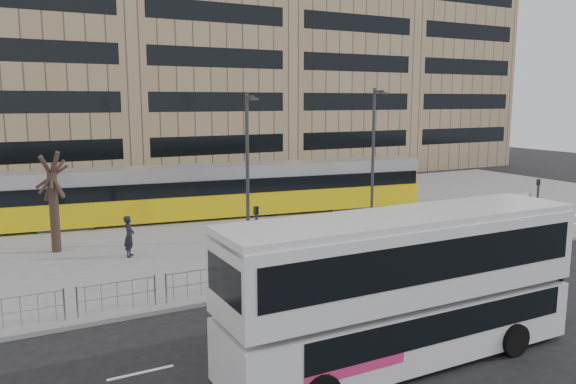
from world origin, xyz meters
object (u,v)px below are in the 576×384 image
traffic_light_east (537,200)px  lamp_post_east (374,149)px  pedestrian (129,236)px  lamp_post_west (248,162)px  tram (217,191)px  traffic_light_west (257,234)px  ad_panel (425,241)px  station_sign (518,208)px  bare_tree (50,149)px  double_decker_bus (404,283)px

traffic_light_east → lamp_post_east: lamp_post_east is taller
pedestrian → lamp_post_west: (6.01, -0.04, 3.17)m
tram → pedestrian: bearing=-127.9°
pedestrian → lamp_post_east: bearing=-60.8°
traffic_light_west → lamp_post_east: 13.62m
ad_panel → lamp_post_west: bearing=137.8°
tram → pedestrian: (-6.87, -6.71, -0.66)m
station_sign → bare_tree: 23.39m
station_sign → lamp_post_west: size_ratio=0.32×
ad_panel → bare_tree: bare_tree is taller
double_decker_bus → ad_panel: bearing=45.4°
double_decker_bus → lamp_post_east: size_ratio=1.35×
lamp_post_west → lamp_post_east: lamp_post_east is taller
double_decker_bus → tram: double_decker_bus is taller
tram → pedestrian: 9.62m
traffic_light_west → lamp_post_east: bearing=15.7°
station_sign → lamp_post_east: (-3.81, 7.42, 2.66)m
bare_tree → lamp_post_west: bearing=-16.1°
pedestrian → bare_tree: (-2.91, 2.53, 3.97)m
lamp_post_east → bare_tree: size_ratio=1.18×
bare_tree → double_decker_bus: bearing=-65.9°
ad_panel → traffic_light_west: traffic_light_west is taller
lamp_post_east → traffic_light_east: bearing=-55.6°
double_decker_bus → tram: bearing=83.9°
tram → station_sign: (11.68, -12.89, 0.03)m
traffic_light_west → bare_tree: bare_tree is taller
ad_panel → bare_tree: 17.92m
tram → pedestrian: size_ratio=14.32×
pedestrian → traffic_light_east: 20.85m
station_sign → pedestrian: bearing=153.7°
lamp_post_west → bare_tree: size_ratio=1.12×
station_sign → traffic_light_east: size_ratio=0.77×
double_decker_bus → tram: (2.35, 20.75, -0.53)m
ad_panel → pedestrian: (-11.93, 6.62, 0.16)m
double_decker_bus → traffic_light_west: (-0.91, 7.79, -0.18)m
pedestrian → traffic_light_west: (3.61, -6.25, 1.01)m
double_decker_bus → traffic_light_east: (15.35, 7.79, -0.18)m
ad_panel → traffic_light_east: (7.94, 0.37, 1.17)m
double_decker_bus → traffic_light_east: double_decker_bus is taller
pedestrian → lamp_post_west: size_ratio=0.26×
traffic_light_east → lamp_post_west: (-13.85, 6.21, 2.16)m
traffic_light_east → ad_panel: bearing=161.1°
tram → traffic_light_west: size_ratio=8.90×
traffic_light_west → traffic_light_east: 16.26m
double_decker_bus → bare_tree: size_ratio=1.59×
ad_panel → tram: bearing=116.6°
station_sign → traffic_light_east: 1.36m
pedestrian → lamp_post_east: 15.16m
station_sign → traffic_light_west: size_ratio=0.77×
lamp_post_east → lamp_post_west: bearing=-171.7°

